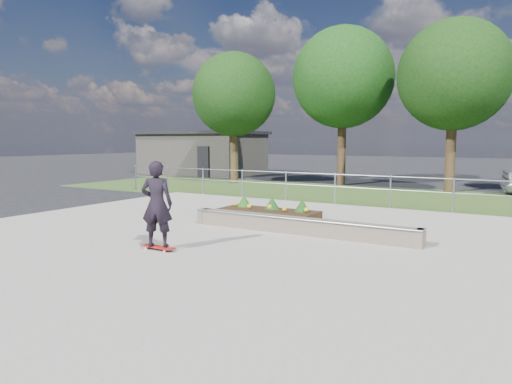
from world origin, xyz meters
TOP-DOWN VIEW (x-y plane):
  - ground at (0.00, 0.00)m, footprint 120.00×120.00m
  - grass_verge at (0.00, 11.00)m, footprint 30.00×8.00m
  - concrete_slab at (0.00, 0.00)m, footprint 15.00×15.00m
  - fence at (0.00, 7.50)m, footprint 20.06×0.06m
  - building at (-14.00, 18.00)m, footprint 8.40×5.40m
  - tree_far_left at (-8.00, 13.00)m, footprint 4.55×4.55m
  - tree_mid_left at (-2.50, 15.00)m, footprint 5.25×5.25m
  - tree_mid_right at (3.00, 14.00)m, footprint 4.90×4.90m
  - grind_ledge at (1.14, 1.97)m, footprint 6.00×0.44m
  - planter_bed at (-0.62, 3.65)m, footprint 3.00×1.20m
  - skateboarder at (-0.68, -1.10)m, footprint 0.80×0.67m

SIDE VIEW (x-z plane):
  - ground at x=0.00m, z-range 0.00..0.00m
  - grass_verge at x=0.00m, z-range 0.00..0.02m
  - concrete_slab at x=0.00m, z-range 0.00..0.06m
  - planter_bed at x=-0.62m, z-range -0.06..0.55m
  - grind_ledge at x=1.14m, z-range 0.05..0.48m
  - fence at x=0.00m, z-range 0.17..1.37m
  - skateboarder at x=-0.68m, z-range 0.09..1.99m
  - building at x=-14.00m, z-range 0.01..3.01m
  - tree_far_left at x=-8.00m, z-range 1.28..8.43m
  - tree_mid_right at x=3.00m, z-range 1.38..9.08m
  - tree_mid_left at x=-2.50m, z-range 1.48..9.73m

